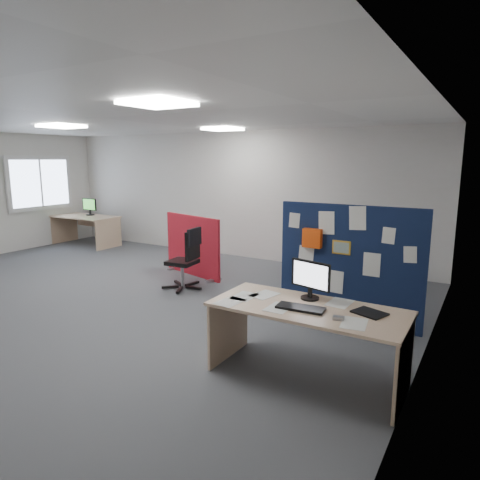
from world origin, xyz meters
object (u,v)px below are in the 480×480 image
at_px(main_desk, 309,322).
at_px(red_divider, 192,246).
at_px(monitor_main, 310,278).
at_px(navy_divider, 348,264).
at_px(second_desk, 87,223).
at_px(monitor_second, 90,206).
at_px(office_chair, 187,255).

distance_m(main_desk, red_divider, 4.07).
xyz_separation_m(main_desk, monitor_main, (-0.07, 0.19, 0.39)).
relative_size(navy_divider, main_desk, 1.01).
xyz_separation_m(red_divider, second_desk, (-4.00, 0.94, 0.01)).
xyz_separation_m(navy_divider, red_divider, (-3.14, 0.84, -0.24)).
bearing_deg(monitor_second, main_desk, -24.43).
relative_size(main_desk, second_desk, 1.10).
relative_size(monitor_main, red_divider, 0.31).
bearing_deg(main_desk, monitor_main, 111.55).
xyz_separation_m(main_desk, second_desk, (-7.26, 3.38, -0.01)).
bearing_deg(second_desk, red_divider, -13.20).
height_order(second_desk, office_chair, office_chair).
xyz_separation_m(navy_divider, second_desk, (-7.14, 1.78, -0.23)).
xyz_separation_m(monitor_main, red_divider, (-3.18, 2.25, -0.41)).
xyz_separation_m(red_divider, office_chair, (0.47, -0.76, 0.03)).
bearing_deg(main_desk, navy_divider, 94.19).
height_order(second_desk, monitor_second, monitor_second).
bearing_deg(red_divider, navy_divider, 0.08).
distance_m(monitor_main, office_chair, 3.11).
distance_m(red_divider, second_desk, 4.11).
relative_size(navy_divider, second_desk, 1.11).
height_order(navy_divider, second_desk, navy_divider).
distance_m(main_desk, monitor_second, 8.08).
bearing_deg(red_divider, office_chair, -43.11).
bearing_deg(main_desk, office_chair, 148.93).
distance_m(monitor_main, monitor_second, 7.92).
height_order(monitor_second, office_chair, monitor_second).
xyz_separation_m(second_desk, office_chair, (4.48, -1.70, 0.02)).
xyz_separation_m(second_desk, monitor_second, (-0.00, 0.13, 0.40)).
bearing_deg(office_chair, red_divider, 115.86).
distance_m(navy_divider, office_chair, 2.67).
distance_m(red_divider, office_chair, 0.90).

